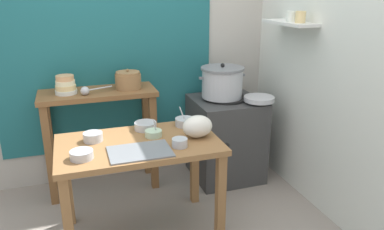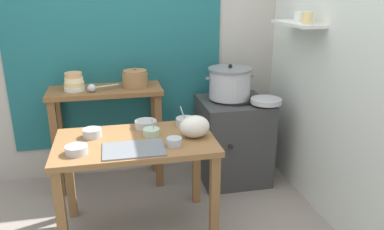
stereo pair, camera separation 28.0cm
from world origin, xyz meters
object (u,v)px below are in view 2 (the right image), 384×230
at_px(prep_bowl_1, 186,121).
at_px(prep_table, 136,154).
at_px(wide_pan, 266,101).
at_px(prep_bowl_0, 92,133).
at_px(prep_bowl_3, 146,124).
at_px(stove_block, 233,139).
at_px(bowl_stack_enamel, 74,82).
at_px(ladle, 93,88).
at_px(prep_bowl_4, 174,142).
at_px(plastic_bag, 195,127).
at_px(serving_tray, 134,149).
at_px(prep_bowl_2, 151,131).
at_px(back_shelf_table, 107,113).
at_px(prep_bowl_5, 76,149).
at_px(clay_pot, 135,79).
at_px(steamer_pot, 230,83).

bearing_deg(prep_bowl_1, prep_table, -152.47).
relative_size(wide_pan, prep_bowl_0, 2.01).
distance_m(wide_pan, prep_bowl_3, 1.07).
height_order(stove_block, prep_bowl_3, stove_block).
relative_size(prep_table, bowl_stack_enamel, 6.34).
relative_size(ladle, prep_bowl_4, 2.49).
relative_size(bowl_stack_enamel, plastic_bag, 0.81).
xyz_separation_m(serving_tray, prep_bowl_1, (0.42, 0.38, 0.03)).
relative_size(plastic_bag, prep_bowl_2, 1.53).
bearing_deg(back_shelf_table, prep_bowl_0, -98.55).
bearing_deg(wide_pan, prep_bowl_5, -158.80).
bearing_deg(prep_bowl_2, back_shelf_table, 114.14).
height_order(clay_pot, ladle, clay_pot).
bearing_deg(clay_pot, prep_bowl_1, -59.37).
distance_m(steamer_pot, plastic_bag, 0.85).
xyz_separation_m(plastic_bag, wide_pan, (0.73, 0.48, 0.00)).
height_order(prep_bowl_0, prep_bowl_2, prep_bowl_2).
bearing_deg(prep_bowl_5, prep_bowl_4, -1.14).
relative_size(back_shelf_table, prep_bowl_3, 5.85).
bearing_deg(prep_bowl_5, prep_table, 21.83).
xyz_separation_m(prep_bowl_0, prep_bowl_4, (0.54, -0.28, -0.00)).
relative_size(wide_pan, prep_bowl_3, 1.62).
bearing_deg(steamer_pot, stove_block, -26.62).
distance_m(prep_bowl_0, prep_bowl_3, 0.40).
bearing_deg(prep_bowl_0, prep_bowl_1, 7.58).
relative_size(bowl_stack_enamel, prep_bowl_0, 1.31).
xyz_separation_m(steamer_pot, serving_tray, (-0.91, -0.83, -0.19)).
relative_size(serving_tray, prep_bowl_1, 2.63).
xyz_separation_m(back_shelf_table, steamer_pot, (1.08, -0.11, 0.24)).
bearing_deg(prep_bowl_4, prep_bowl_0, 152.49).
xyz_separation_m(prep_bowl_2, prep_bowl_5, (-0.50, -0.22, 0.00)).
bearing_deg(prep_bowl_3, plastic_bag, -39.60).
bearing_deg(prep_bowl_5, wide_pan, 21.20).
xyz_separation_m(prep_table, prep_bowl_3, (0.10, 0.22, 0.14)).
height_order(bowl_stack_enamel, prep_bowl_0, bowl_stack_enamel).
relative_size(prep_bowl_2, prep_bowl_5, 0.98).
relative_size(prep_bowl_0, prep_bowl_5, 0.92).
bearing_deg(prep_bowl_3, bowl_stack_enamel, 135.09).
height_order(bowl_stack_enamel, prep_bowl_3, bowl_stack_enamel).
height_order(clay_pot, prep_bowl_2, clay_pot).
bearing_deg(back_shelf_table, prep_bowl_4, -64.73).
height_order(back_shelf_table, bowl_stack_enamel, bowl_stack_enamel).
height_order(back_shelf_table, plastic_bag, back_shelf_table).
relative_size(prep_table, prep_bowl_0, 8.33).
relative_size(prep_bowl_1, prep_bowl_2, 1.09).
xyz_separation_m(bowl_stack_enamel, serving_tray, (0.42, -0.93, -0.24)).
relative_size(steamer_pot, plastic_bag, 2.02).
distance_m(back_shelf_table, steamer_pot, 1.11).
bearing_deg(prep_bowl_3, ladle, 130.51).
bearing_deg(prep_bowl_4, clay_pot, 100.95).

